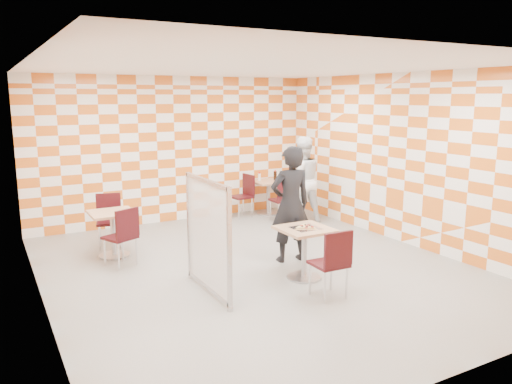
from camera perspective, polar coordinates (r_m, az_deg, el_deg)
room_shell at (r=7.81m, az=-1.86°, el=2.87°), size 7.00×7.00×7.00m
main_table at (r=7.19m, az=5.57°, el=-5.96°), size 0.70×0.70×0.75m
second_table at (r=11.09m, az=1.42°, el=0.06°), size 0.70×0.70×0.75m
empty_table at (r=8.46m, az=-16.05°, el=-3.77°), size 0.70×0.70×0.75m
chair_main_front at (r=6.50m, az=8.80°, el=-7.57°), size 0.43×0.44×0.92m
chair_second_front at (r=10.36m, az=3.19°, el=-0.52°), size 0.43×0.44×0.92m
chair_second_side at (r=10.83m, az=-1.31°, el=-0.01°), size 0.47×0.47×0.92m
chair_empty_near at (r=7.90m, az=-14.92°, el=-4.49°), size 0.56×0.56×0.92m
chair_empty_far at (r=9.05m, az=-16.45°, el=-2.62°), size 0.51×0.52×0.92m
partition at (r=6.57m, az=-5.54°, el=-5.03°), size 0.08×1.38×1.55m
man_dark at (r=7.85m, az=3.96°, el=-1.42°), size 0.72×0.52×1.84m
man_white at (r=10.34m, az=5.24°, el=1.39°), size 0.97×0.82×1.78m
pizza_on_foil at (r=7.11m, az=5.67°, el=-4.00°), size 0.40×0.40×0.04m
sport_bottle at (r=11.05m, az=0.39°, el=1.76°), size 0.06×0.06×0.20m
soda_bottle at (r=11.11m, az=2.21°, el=1.88°), size 0.07×0.07×0.23m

